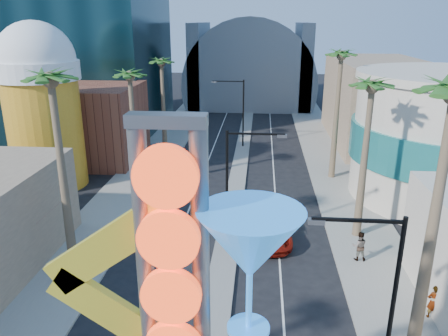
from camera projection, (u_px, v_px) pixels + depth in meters
sidewalk_west at (146, 169)px, 44.54m from camera, size 5.00×100.00×0.15m
sidewalk_east at (335, 174)px, 43.00m from camera, size 5.00×100.00×0.15m
median at (240, 162)px, 46.60m from camera, size 1.60×84.00×0.15m
brick_filler_west at (91, 123)px, 46.63m from camera, size 10.00×10.00×8.00m
filler_east at (376, 102)px, 53.14m from camera, size 10.00×20.00×10.00m
beer_mug at (42, 100)px, 37.93m from camera, size 7.00×7.00×14.50m
canopy at (250, 80)px, 77.29m from camera, size 22.00×16.00×22.00m
neon_sign at (206, 317)px, 11.16m from camera, size 6.53×2.60×12.55m
streetlight_0 at (235, 178)px, 28.03m from camera, size 3.79×0.25×8.00m
streetlight_1 at (239, 107)px, 50.75m from camera, size 3.79×0.25×8.00m
streetlight_2 at (381, 294)px, 16.23m from camera, size 3.45×0.25×8.00m
palm_1 at (52, 93)px, 23.11m from camera, size 2.40×2.40×12.70m
palm_2 at (130, 82)px, 36.75m from camera, size 2.40×2.40×11.20m
palm_3 at (162, 68)px, 48.06m from camera, size 2.40×2.40×11.20m
palm_6 at (371, 96)px, 27.60m from camera, size 2.40×2.40×11.70m
palm_7 at (341, 63)px, 38.62m from camera, size 2.40×2.40×12.70m
red_pickup at (267, 228)px, 30.14m from camera, size 3.59×6.40×1.69m
pedestrian_a at (433, 302)px, 21.92m from camera, size 0.71×0.51×1.83m
pedestrian_b at (359, 246)px, 27.23m from camera, size 0.95×0.76×1.91m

